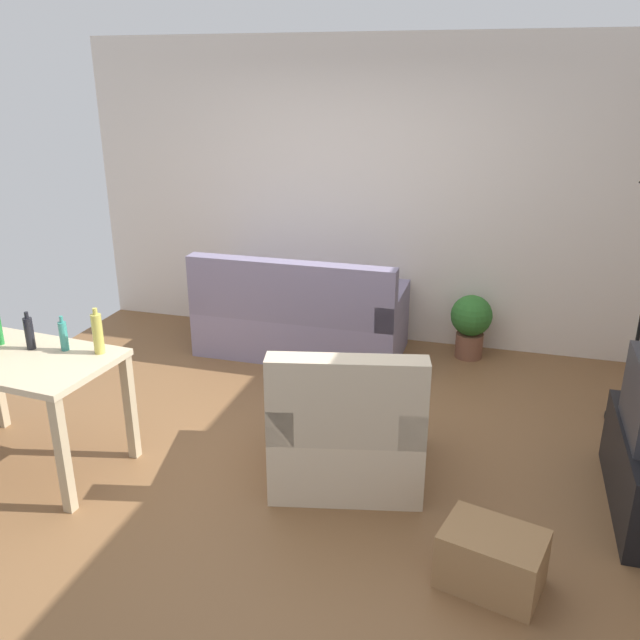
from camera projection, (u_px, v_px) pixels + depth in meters
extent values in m
cube|color=brown|center=(286.00, 448.00, 4.48)|extent=(5.20, 4.40, 0.02)
cube|color=silver|center=(361.00, 194.00, 5.98)|extent=(5.20, 0.10, 2.70)
cube|color=gray|center=(302.00, 329.00, 5.99)|extent=(1.80, 0.84, 0.40)
cube|color=slate|center=(290.00, 292.00, 5.53)|extent=(1.80, 0.16, 0.52)
cube|color=gray|center=(393.00, 305.00, 5.67)|extent=(0.16, 0.84, 0.22)
cube|color=gray|center=(217.00, 289.00, 6.10)|extent=(0.16, 0.84, 0.22)
cylinder|color=black|center=(623.00, 418.00, 4.82)|extent=(0.26, 0.26, 0.03)
cube|color=#C6B28E|center=(16.00, 359.00, 4.03)|extent=(1.26, 0.80, 0.04)
cube|color=tan|center=(63.00, 456.00, 3.71)|extent=(0.06, 0.06, 0.72)
cube|color=tan|center=(130.00, 407.00, 4.25)|extent=(0.06, 0.06, 0.72)
cylinder|color=brown|center=(469.00, 345.00, 5.87)|extent=(0.24, 0.24, 0.22)
sphere|color=#2D6B28|center=(471.00, 315.00, 5.77)|extent=(0.36, 0.36, 0.36)
cube|color=beige|center=(347.00, 441.00, 4.16)|extent=(1.06, 1.02, 0.40)
cube|color=#C0AD91|center=(347.00, 401.00, 3.68)|extent=(0.91, 0.35, 0.52)
cube|color=#C8B597|center=(408.00, 399.00, 4.03)|extent=(0.34, 0.85, 0.22)
cube|color=#C8B597|center=(287.00, 396.00, 4.07)|extent=(0.34, 0.85, 0.22)
cube|color=olive|center=(492.00, 559.00, 3.23)|extent=(0.55, 0.45, 0.30)
cylinder|color=black|center=(29.00, 333.00, 4.09)|extent=(0.06, 0.06, 0.20)
cylinder|color=black|center=(26.00, 315.00, 4.05)|extent=(0.02, 0.02, 0.04)
cylinder|color=teal|center=(64.00, 336.00, 4.08)|extent=(0.05, 0.05, 0.18)
cylinder|color=teal|center=(61.00, 319.00, 4.04)|extent=(0.02, 0.02, 0.04)
cylinder|color=#BCB24C|center=(98.00, 334.00, 4.02)|extent=(0.06, 0.06, 0.25)
cylinder|color=#BCB24C|center=(95.00, 311.00, 3.97)|extent=(0.03, 0.03, 0.04)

